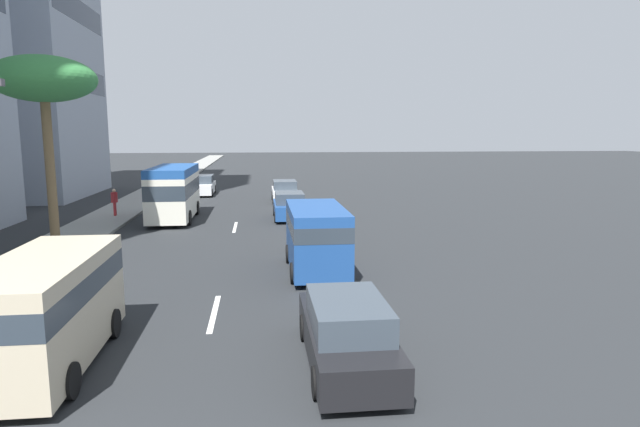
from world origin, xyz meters
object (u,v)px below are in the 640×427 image
(minibus_lead, at_px, (174,191))
(car_seventh, at_px, (289,206))
(pedestrian_mid_block, at_px, (114,201))
(palm_tree, at_px, (43,81))
(car_second, at_px, (202,185))
(van_fifth, at_px, (316,235))
(car_sixth, at_px, (285,192))
(van_third, at_px, (45,305))
(car_fourth, at_px, (347,333))

(minibus_lead, distance_m, car_seventh, 6.79)
(pedestrian_mid_block, relative_size, palm_tree, 0.20)
(minibus_lead, distance_m, pedestrian_mid_block, 3.90)
(car_second, xyz_separation_m, van_fifth, (-25.33, -6.72, 0.63))
(minibus_lead, height_order, palm_tree, palm_tree)
(van_fifth, xyz_separation_m, palm_tree, (5.36, 11.13, 5.87))
(car_sixth, bearing_deg, van_third, 166.59)
(van_fifth, height_order, car_sixth, van_fifth)
(van_fifth, relative_size, car_sixth, 1.12)
(minibus_lead, bearing_deg, car_fourth, 18.30)
(car_fourth, bearing_deg, car_second, 11.05)
(car_sixth, height_order, palm_tree, palm_tree)
(car_fourth, distance_m, car_sixth, 28.11)
(car_fourth, relative_size, van_fifth, 0.98)
(minibus_lead, bearing_deg, car_seventh, 86.20)
(van_third, xyz_separation_m, palm_tree, (12.72, 4.38, 5.85))
(van_third, relative_size, car_sixth, 1.21)
(car_second, relative_size, car_sixth, 1.10)
(van_fifth, relative_size, car_seventh, 1.16)
(car_second, xyz_separation_m, palm_tree, (-19.97, 4.41, 6.50))
(van_fifth, distance_m, car_seventh, 12.16)
(car_sixth, bearing_deg, van_fifth, -179.41)
(van_third, xyz_separation_m, car_fourth, (-0.69, -6.54, -0.65))
(car_fourth, height_order, palm_tree, palm_tree)
(pedestrian_mid_block, bearing_deg, car_second, 8.42)
(car_second, distance_m, car_seventh, 14.66)
(car_second, xyz_separation_m, car_seventh, (-13.18, -6.40, 0.00))
(van_fifth, height_order, palm_tree, palm_tree)
(van_third, distance_m, van_fifth, 9.99)
(car_seventh, bearing_deg, minibus_lead, 86.20)
(minibus_lead, xyz_separation_m, car_sixth, (7.46, -6.82, -0.96))
(van_third, xyz_separation_m, car_sixth, (27.42, -6.54, -0.65))
(minibus_lead, relative_size, pedestrian_mid_block, 4.20)
(car_second, bearing_deg, van_fifth, 14.85)
(minibus_lead, xyz_separation_m, palm_tree, (-7.23, 4.10, 5.54))
(car_sixth, relative_size, car_seventh, 1.03)
(minibus_lead, relative_size, car_second, 1.42)
(minibus_lead, distance_m, van_third, 19.96)
(car_fourth, relative_size, car_sixth, 1.10)
(car_fourth, xyz_separation_m, car_seventh, (20.20, 0.12, 0.01))
(car_second, bearing_deg, van_third, -0.05)
(pedestrian_mid_block, height_order, palm_tree, palm_tree)
(van_third, relative_size, palm_tree, 0.64)
(car_second, height_order, car_seventh, car_seventh)
(minibus_lead, xyz_separation_m, car_second, (12.74, -0.31, -0.96))
(car_second, distance_m, van_fifth, 26.21)
(car_fourth, bearing_deg, pedestrian_mid_block, 25.74)
(minibus_lead, xyz_separation_m, car_fourth, (-20.64, -6.83, -0.97))
(minibus_lead, height_order, car_sixth, minibus_lead)
(minibus_lead, bearing_deg, palm_tree, -29.57)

